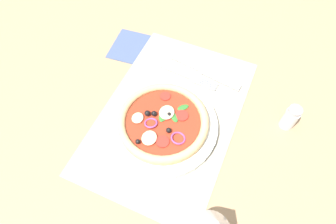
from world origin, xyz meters
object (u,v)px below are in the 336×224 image
at_px(pepper_shaker, 290,118).
at_px(napkin, 131,47).
at_px(fork, 188,76).
at_px(knife, 206,72).
at_px(plate, 162,125).
at_px(pizza, 162,121).

bearing_deg(pepper_shaker, napkin, -99.71).
xyz_separation_m(fork, napkin, (-0.04, -0.19, -0.00)).
distance_m(knife, napkin, 0.22).
bearing_deg(pepper_shaker, plate, -65.01).
height_order(pizza, napkin, pizza).
bearing_deg(pepper_shaker, pizza, -64.95).
distance_m(pizza, pepper_shaker, 0.29).
bearing_deg(knife, plate, -92.62).
distance_m(plate, knife, 0.20).
bearing_deg(napkin, fork, 78.47).
distance_m(fork, knife, 0.05).
xyz_separation_m(fork, pepper_shaker, (0.04, 0.26, 0.03)).
height_order(plate, pepper_shaker, pepper_shaker).
xyz_separation_m(knife, napkin, (-0.01, -0.22, -0.00)).
distance_m(plate, napkin, 0.27).
bearing_deg(plate, fork, 179.63).
bearing_deg(plate, napkin, -137.07).
distance_m(pizza, napkin, 0.27).
height_order(fork, knife, knife).
xyz_separation_m(pizza, napkin, (-0.20, -0.19, -0.03)).
height_order(fork, napkin, fork).
bearing_deg(plate, pepper_shaker, 114.99).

